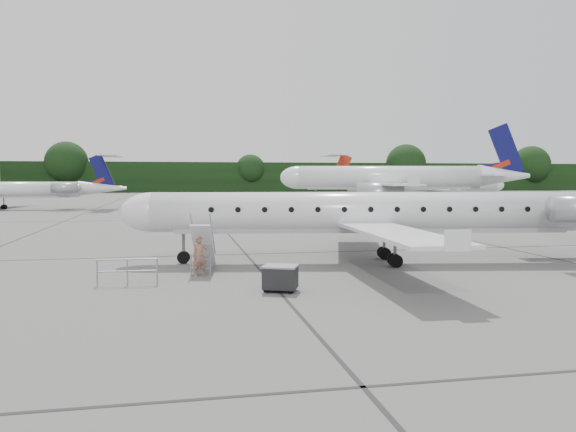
{
  "coord_description": "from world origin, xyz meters",
  "views": [
    {
      "loc": [
        -9.95,
        -22.49,
        4.12
      ],
      "look_at": [
        -4.96,
        2.86,
        2.3
      ],
      "focal_mm": 35.0,
      "sensor_mm": 36.0,
      "label": 1
    }
  ],
  "objects": [
    {
      "name": "ground",
      "position": [
        0.0,
        0.0,
        0.0
      ],
      "size": [
        320.0,
        320.0,
        0.0
      ],
      "primitive_type": "plane",
      "color": "slate",
      "rests_on": "ground"
    },
    {
      "name": "treeline",
      "position": [
        0.0,
        130.0,
        4.0
      ],
      "size": [
        260.0,
        4.0,
        8.0
      ],
      "primitive_type": "cube",
      "color": "black",
      "rests_on": "ground"
    },
    {
      "name": "main_regional_jet",
      "position": [
        -0.98,
        2.85,
        3.38
      ],
      "size": [
        29.03,
        22.93,
        6.75
      ],
      "primitive_type": null,
      "rotation": [
        0.0,
        0.0,
        -0.16
      ],
      "color": "silver",
      "rests_on": "ground"
    },
    {
      "name": "airstair",
      "position": [
        -8.89,
        1.97,
        1.06
      ],
      "size": [
        1.21,
        2.4,
        2.12
      ],
      "primitive_type": null,
      "rotation": [
        0.0,
        0.0,
        -0.16
      ],
      "color": "silver",
      "rests_on": "ground"
    },
    {
      "name": "passenger",
      "position": [
        -9.1,
        0.69,
        0.85
      ],
      "size": [
        0.67,
        0.49,
        1.69
      ],
      "primitive_type": "imported",
      "rotation": [
        0.0,
        0.0,
        0.15
      ],
      "color": "brown",
      "rests_on": "ground"
    },
    {
      "name": "safety_railing",
      "position": [
        -11.86,
        -0.73,
        0.5
      ],
      "size": [
        2.2,
        0.18,
        1.0
      ],
      "primitive_type": null,
      "rotation": [
        0.0,
        0.0,
        -0.05
      ],
      "color": "gray",
      "rests_on": "ground"
    },
    {
      "name": "baggage_cart",
      "position": [
        -6.38,
        -2.92,
        0.5
      ],
      "size": [
        1.43,
        1.31,
        1.0
      ],
      "primitive_type": null,
      "rotation": [
        0.0,
        0.0,
        -0.39
      ],
      "color": "black",
      "rests_on": "ground"
    },
    {
      "name": "bg_narrowbody",
      "position": [
        17.72,
        48.7,
        5.53
      ],
      "size": [
        34.71,
        28.06,
        11.05
      ],
      "primitive_type": null,
      "rotation": [
        0.0,
        0.0,
        -0.21
      ],
      "color": "silver",
      "rests_on": "ground"
    },
    {
      "name": "bg_regional_right",
      "position": [
        29.15,
        60.58,
        3.79
      ],
      "size": [
        29.3,
        21.37,
        7.58
      ],
      "primitive_type": null,
      "rotation": [
        0.0,
        0.0,
        3.12
      ],
      "color": "silver",
      "rests_on": "ground"
    }
  ]
}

